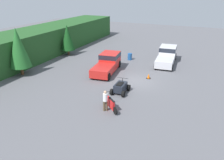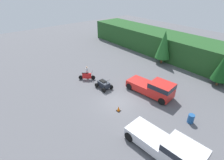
% 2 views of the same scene
% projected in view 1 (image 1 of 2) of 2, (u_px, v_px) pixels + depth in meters
% --- Properties ---
extents(ground_plane, '(80.00, 80.00, 0.00)m').
position_uv_depth(ground_plane, '(137.00, 81.00, 22.88)').
color(ground_plane, '#5B5B60').
extents(hillside_backdrop, '(44.00, 6.00, 3.73)m').
position_uv_depth(hillside_backdrop, '(19.00, 48.00, 28.12)').
color(hillside_backdrop, '#235123').
rests_on(hillside_backdrop, ground_plane).
extents(tree_left, '(2.31, 2.31, 5.25)m').
position_uv_depth(tree_left, '(18.00, 48.00, 23.42)').
color(tree_left, brown).
rests_on(tree_left, ground_plane).
extents(tree_mid_left, '(1.92, 1.92, 4.36)m').
position_uv_depth(tree_mid_left, '(67.00, 37.00, 30.92)').
color(tree_mid_left, brown).
rests_on(tree_mid_left, ground_plane).
extents(pickup_truck_red, '(5.71, 2.81, 1.92)m').
position_uv_depth(pickup_truck_red, '(108.00, 63.00, 25.38)').
color(pickup_truck_red, red).
rests_on(pickup_truck_red, ground_plane).
extents(pickup_truck_second, '(6.13, 2.56, 1.92)m').
position_uv_depth(pickup_truck_second, '(167.00, 55.00, 28.33)').
color(pickup_truck_second, silver).
rests_on(pickup_truck_second, ground_plane).
extents(dirt_bike, '(1.54, 1.77, 1.22)m').
position_uv_depth(dirt_bike, '(111.00, 104.00, 17.30)').
color(dirt_bike, black).
rests_on(dirt_bike, ground_plane).
extents(quad_atv, '(2.05, 1.38, 1.27)m').
position_uv_depth(quad_atv, '(120.00, 88.00, 20.14)').
color(quad_atv, black).
rests_on(quad_atv, ground_plane).
extents(rider_person, '(0.50, 0.50, 1.74)m').
position_uv_depth(rider_person, '(105.00, 100.00, 16.94)').
color(rider_person, brown).
rests_on(rider_person, ground_plane).
extents(traffic_cone, '(0.42, 0.42, 0.55)m').
position_uv_depth(traffic_cone, '(149.00, 76.00, 23.43)').
color(traffic_cone, black).
rests_on(traffic_cone, ground_plane).
extents(steel_barrel, '(0.58, 0.58, 0.88)m').
position_uv_depth(steel_barrel, '(130.00, 57.00, 29.56)').
color(steel_barrel, '#1E5193').
rests_on(steel_barrel, ground_plane).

